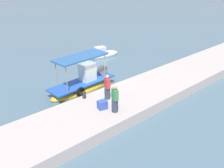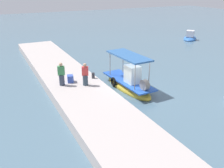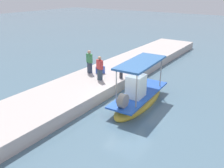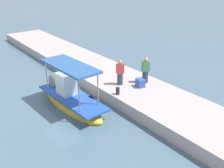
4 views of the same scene
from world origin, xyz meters
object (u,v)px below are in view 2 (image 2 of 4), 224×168
fisherman_by_crate (85,75)px  moored_boat_near (190,38)px  fisherman_near_bollard (61,75)px  marker_buoy (130,58)px  mooring_bollard (93,76)px  main_fishing_boat (129,83)px  cargo_crate (70,79)px

fisherman_by_crate → moored_boat_near: fisherman_by_crate is taller
moored_boat_near → fisherman_near_bollard: bearing=-63.9°
marker_buoy → moored_boat_near: size_ratio=0.11×
fisherman_by_crate → mooring_bollard: bearing=135.8°
mooring_bollard → marker_buoy: bearing=129.8°
fisherman_by_crate → moored_boat_near: (-11.81, 21.01, -1.26)m
main_fishing_boat → mooring_bollard: (-1.62, -2.35, 0.48)m
main_fishing_boat → fisherman_near_bollard: (-1.29, -4.98, 1.04)m
fisherman_by_crate → marker_buoy: (-6.67, 7.76, -1.43)m
cargo_crate → mooring_bollard: bearing=89.7°
fisherman_by_crate → cargo_crate: 1.46m
main_fishing_boat → moored_boat_near: main_fishing_boat is taller
fisherman_near_bollard → marker_buoy: (-5.90, 9.32, -1.45)m
marker_buoy → mooring_bollard: bearing=-50.2°
main_fishing_boat → fisherman_by_crate: size_ratio=3.37×
main_fishing_boat → mooring_bollard: main_fishing_boat is taller
fisherman_by_crate → cargo_crate: bearing=-143.9°
mooring_bollard → marker_buoy: mooring_bollard is taller
fisherman_near_bollard → cargo_crate: 0.98m
mooring_bollard → cargo_crate: size_ratio=0.83×
main_fishing_boat → fisherman_by_crate: bearing=-98.6°
cargo_crate → moored_boat_near: (-10.70, 21.82, -0.76)m
moored_boat_near → mooring_bollard: bearing=-61.8°
fisherman_by_crate → moored_boat_near: bearing=119.3°
fisherman_by_crate → mooring_bollard: 1.63m
main_fishing_boat → fisherman_near_bollard: bearing=-104.5°
fisherman_by_crate → cargo_crate: fisherman_by_crate is taller
mooring_bollard → fisherman_by_crate: bearing=-44.2°
cargo_crate → marker_buoy: (-5.56, 8.57, -0.93)m
fisherman_near_bollard → fisherman_by_crate: fisherman_near_bollard is taller
mooring_bollard → moored_boat_near: size_ratio=0.12×
moored_boat_near → fisherman_by_crate: bearing=-60.7°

